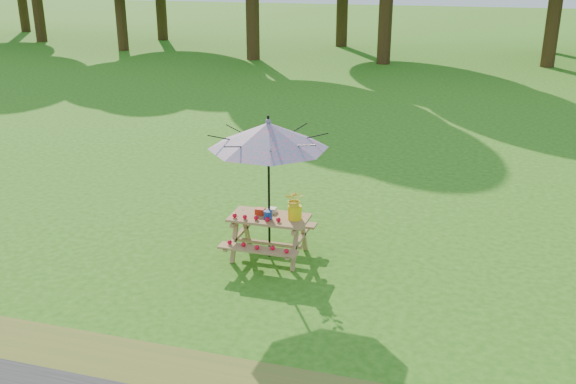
# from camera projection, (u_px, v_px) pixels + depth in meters

# --- Properties ---
(ground) EXTENTS (120.00, 120.00, 0.00)m
(ground) POSITION_uv_depth(u_px,v_px,m) (16.00, 237.00, 10.72)
(ground) COLOR #2B6112
(ground) RESTS_ON ground
(picnic_table) EXTENTS (1.20, 1.32, 0.67)m
(picnic_table) POSITION_uv_depth(u_px,v_px,m) (269.00, 237.00, 9.91)
(picnic_table) COLOR #9F6848
(picnic_table) RESTS_ON ground
(patio_umbrella) EXTENTS (2.30, 2.30, 2.25)m
(patio_umbrella) POSITION_uv_depth(u_px,v_px,m) (268.00, 135.00, 9.36)
(patio_umbrella) COLOR black
(patio_umbrella) RESTS_ON ground
(produce_bins) EXTENTS (0.31, 0.41, 0.13)m
(produce_bins) POSITION_uv_depth(u_px,v_px,m) (266.00, 213.00, 9.80)
(produce_bins) COLOR #B4260E
(produce_bins) RESTS_ON picnic_table
(tomatoes_row) EXTENTS (0.77, 0.13, 0.07)m
(tomatoes_row) POSITION_uv_depth(u_px,v_px,m) (256.00, 218.00, 9.66)
(tomatoes_row) COLOR red
(tomatoes_row) RESTS_ON picnic_table
(flower_bucket) EXTENTS (0.32, 0.29, 0.47)m
(flower_bucket) POSITION_uv_depth(u_px,v_px,m) (295.00, 204.00, 9.62)
(flower_bucket) COLOR yellow
(flower_bucket) RESTS_ON picnic_table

